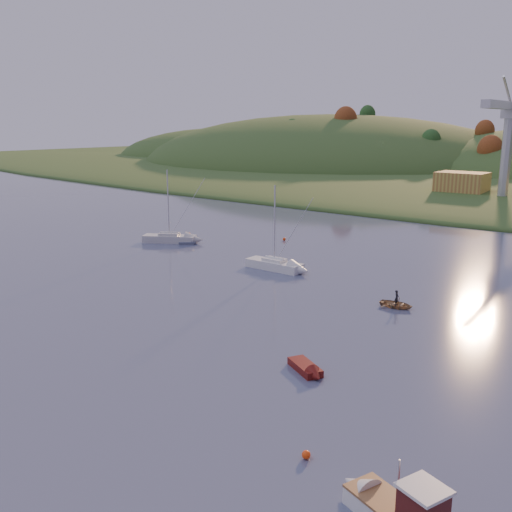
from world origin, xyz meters
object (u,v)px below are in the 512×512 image
Objects in this scene: fishing_boat at (390,506)px; grey_dinghy at (190,243)px; sailboat_near at (169,238)px; canoe at (396,304)px; red_tender at (310,371)px; sailboat_far at (274,264)px.

fishing_boat reaches higher than grey_dinghy.
sailboat_near is 3.33× the size of canoe.
fishing_boat is at bearing -64.25° from sailboat_near.
canoe is 0.83× the size of red_tender.
canoe is at bearing -55.24° from grey_dinghy.
sailboat_near reaches higher than grey_dinghy.
red_tender is (43.74, -27.51, -0.46)m from sailboat_near.
sailboat_far is 31.60m from red_tender.
red_tender is at bearing -61.36° from sailboat_near.
grey_dinghy is (-38.47, 9.49, -0.14)m from canoe.
sailboat_near reaches higher than sailboat_far.
sailboat_near is at bearing -14.66° from fishing_boat.
fishing_boat is at bearing -158.77° from canoe.
grey_dinghy is (-19.45, 4.48, -0.50)m from sailboat_far.
sailboat_near is at bearing 152.14° from grey_dinghy.
sailboat_far is 2.63× the size of red_tender.
grey_dinghy is (3.62, 0.87, -0.53)m from sailboat_near.
sailboat_far is 19.67m from canoe.
sailboat_far is at bearing 72.70° from canoe.
sailboat_near is at bearing 171.23° from sailboat_far.
sailboat_near is 1.05× the size of sailboat_far.
sailboat_far is at bearing -27.08° from fishing_boat.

